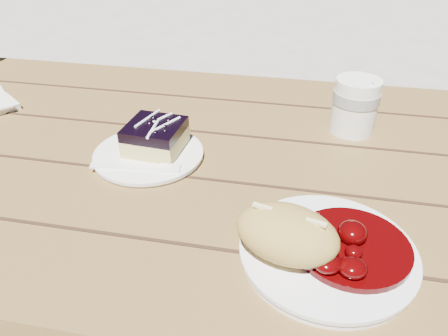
% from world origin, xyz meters
% --- Properties ---
extents(picnic_table, '(2.00, 1.55, 0.75)m').
position_xyz_m(picnic_table, '(0.00, -0.00, 0.59)').
color(picnic_table, brown).
rests_on(picnic_table, ground).
extents(main_plate, '(0.23, 0.23, 0.02)m').
position_xyz_m(main_plate, '(0.14, -0.23, 0.76)').
color(main_plate, white).
rests_on(main_plate, picnic_table).
extents(goulash_stew, '(0.15, 0.15, 0.04)m').
position_xyz_m(goulash_stew, '(0.17, -0.22, 0.79)').
color(goulash_stew, '#3B0203').
rests_on(goulash_stew, main_plate).
extents(bread_roll, '(0.15, 0.12, 0.07)m').
position_xyz_m(bread_roll, '(0.09, -0.25, 0.80)').
color(bread_roll, '#AB8B41').
rests_on(bread_roll, main_plate).
extents(dessert_plate, '(0.19, 0.19, 0.01)m').
position_xyz_m(dessert_plate, '(-0.17, -0.03, 0.76)').
color(dessert_plate, white).
rests_on(dessert_plate, picnic_table).
extents(blueberry_cake, '(0.10, 0.10, 0.06)m').
position_xyz_m(blueberry_cake, '(-0.16, -0.02, 0.79)').
color(blueberry_cake, '#D2C173').
rests_on(blueberry_cake, dessert_plate).
extents(fork_dessert, '(0.16, 0.04, 0.00)m').
position_xyz_m(fork_dessert, '(-0.19, -0.09, 0.76)').
color(fork_dessert, white).
rests_on(fork_dessert, dessert_plate).
extents(coffee_cup, '(0.09, 0.09, 0.11)m').
position_xyz_m(coffee_cup, '(0.19, 0.15, 0.80)').
color(coffee_cup, white).
rests_on(coffee_cup, picnic_table).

